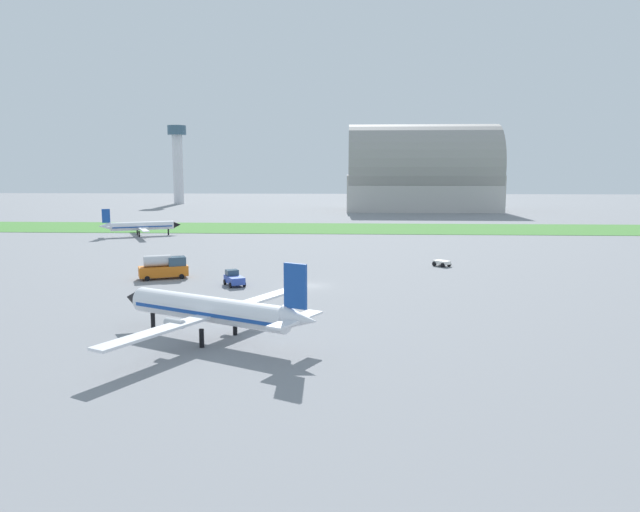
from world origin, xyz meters
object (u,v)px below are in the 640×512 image
at_px(airplane_foreground_turboprop, 212,309).
at_px(control_tower, 178,158).
at_px(pushback_tug_midfield, 234,279).
at_px(baggage_cart_near_gate, 442,263).
at_px(airplane_taxiing_turboprop, 141,226).
at_px(fuel_truck_by_runway, 164,267).

relative_size(airplane_foreground_turboprop, control_tower, 0.68).
bearing_deg(pushback_tug_midfield, airplane_foreground_turboprop, 158.27).
bearing_deg(airplane_foreground_turboprop, baggage_cart_near_gate, -94.50).
distance_m(airplane_taxiing_turboprop, fuel_truck_by_runway, 56.90).
xyz_separation_m(airplane_taxiing_turboprop, baggage_cart_near_gate, (61.52, -39.78, -1.73)).
xyz_separation_m(airplane_foreground_turboprop, fuel_truck_by_runway, (-13.58, 29.45, -1.16)).
distance_m(airplane_foreground_turboprop, pushback_tug_midfield, 25.23).
bearing_deg(airplane_foreground_turboprop, control_tower, -45.92).
distance_m(baggage_cart_near_gate, pushback_tug_midfield, 33.84).
relative_size(airplane_foreground_turboprop, airplane_taxiing_turboprop, 1.18).
xyz_separation_m(pushback_tug_midfield, fuel_truck_by_runway, (-10.56, 4.47, 0.67)).
bearing_deg(pushback_tug_midfield, fuel_truck_by_runway, 38.41).
xyz_separation_m(airplane_taxiing_turboprop, fuel_truck_by_runway, (21.84, -52.53, -0.72)).
height_order(airplane_foreground_turboprop, fuel_truck_by_runway, airplane_foreground_turboprop).
xyz_separation_m(baggage_cart_near_gate, pushback_tug_midfield, (-29.12, -17.22, 0.34)).
xyz_separation_m(airplane_foreground_turboprop, airplane_taxiing_turboprop, (-35.42, 81.98, -0.44)).
bearing_deg(baggage_cart_near_gate, airplane_foreground_turboprop, 105.41).
xyz_separation_m(airplane_foreground_turboprop, baggage_cart_near_gate, (26.10, 42.20, -2.17)).
bearing_deg(control_tower, airplane_foreground_turboprop, -73.16).
height_order(pushback_tug_midfield, control_tower, control_tower).
bearing_deg(control_tower, baggage_cart_near_gate, -61.96).
bearing_deg(airplane_taxiing_turboprop, pushback_tug_midfield, -86.38).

